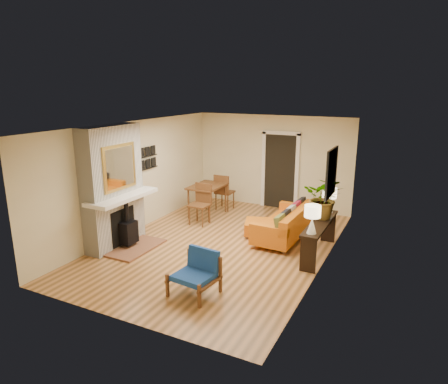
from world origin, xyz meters
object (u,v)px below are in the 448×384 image
at_px(sofa, 287,224).
at_px(lamp_near, 312,216).
at_px(blue_chair, 198,270).
at_px(ottoman, 260,227).
at_px(houseplant, 324,198).
at_px(console_table, 320,229).
at_px(dining_table, 210,192).
at_px(lamp_far, 329,197).

height_order(sofa, lamp_near, lamp_near).
bearing_deg(blue_chair, ottoman, 90.87).
bearing_deg(ottoman, houseplant, -10.34).
relative_size(sofa, lamp_near, 3.72).
relative_size(ottoman, console_table, 0.45).
height_order(console_table, lamp_near, lamp_near).
xyz_separation_m(sofa, lamp_near, (0.89, -1.34, 0.72)).
xyz_separation_m(sofa, blue_chair, (-0.58, -3.04, 0.05)).
bearing_deg(houseplant, blue_chair, -118.60).
bearing_deg(console_table, blue_chair, -121.38).
height_order(dining_table, console_table, dining_table).
relative_size(sofa, blue_chair, 2.61).
bearing_deg(lamp_near, console_table, 90.00).
relative_size(blue_chair, lamp_far, 1.43).
height_order(blue_chair, houseplant, houseplant).
bearing_deg(houseplant, lamp_far, 88.78).
relative_size(dining_table, houseplant, 2.13).
bearing_deg(ottoman, lamp_far, 7.44).
bearing_deg(lamp_near, blue_chair, -130.79).
bearing_deg(lamp_far, blue_chair, -115.02).
bearing_deg(lamp_far, ottoman, -172.56).
relative_size(blue_chair, lamp_near, 1.43).
xyz_separation_m(ottoman, lamp_near, (1.51, -1.24, 0.87)).
height_order(ottoman, blue_chair, blue_chair).
xyz_separation_m(sofa, dining_table, (-2.34, 0.65, 0.32)).
bearing_deg(blue_chair, lamp_far, 64.98).
distance_m(blue_chair, dining_table, 4.10).
bearing_deg(sofa, lamp_near, -56.53).
relative_size(blue_chair, houseplant, 0.87).
xyz_separation_m(sofa, lamp_far, (0.89, 0.10, 0.72)).
relative_size(lamp_far, houseplant, 0.61).
bearing_deg(dining_table, console_table, -21.81).
xyz_separation_m(ottoman, dining_table, (-1.72, 0.75, 0.47)).
bearing_deg(blue_chair, houseplant, 61.40).
relative_size(ottoman, dining_table, 0.45).
relative_size(dining_table, lamp_near, 3.47).
bearing_deg(console_table, lamp_far, 90.00).
bearing_deg(lamp_near, lamp_far, 90.00).
bearing_deg(sofa, dining_table, 164.38).
distance_m(dining_table, houseplant, 3.41).
bearing_deg(blue_chair, lamp_near, 49.21).
bearing_deg(houseplant, dining_table, 162.34).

